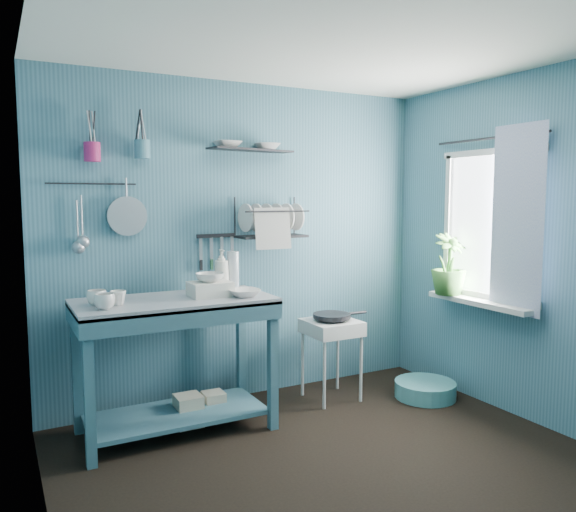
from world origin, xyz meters
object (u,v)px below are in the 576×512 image
mug_right (97,298)px  mug_mid (118,298)px  work_counter (176,366)px  wash_tub (210,289)px  potted_plant (449,264)px  floor_basin (425,389)px  water_bottle (233,270)px  colander (127,216)px  soap_bottle (221,270)px  utensil_cup_teal (142,149)px  dish_rack (271,217)px  mug_left (105,302)px  utensil_cup_magenta (92,152)px  storage_tin_large (188,410)px  frying_pan (332,316)px  hotplate_stand (331,360)px  storage_tin_small (214,406)px

mug_right → mug_mid: bearing=-26.6°
work_counter → wash_tub: size_ratio=4.68×
mug_mid → potted_plant: (2.55, -0.26, 0.10)m
mug_mid → floor_basin: mug_mid is taller
water_bottle → colander: size_ratio=1.00×
work_counter → soap_bottle: 0.77m
utensil_cup_teal → floor_basin: bearing=-17.9°
dish_rack → floor_basin: (1.08, -0.62, -1.39)m
colander → floor_basin: size_ratio=0.57×
work_counter → potted_plant: 2.27m
water_bottle → potted_plant: 1.73m
utensil_cup_teal → colander: bearing=164.9°
mug_left → mug_right: (-0.02, 0.16, 0.00)m
mug_right → utensil_cup_magenta: (0.06, 0.37, 0.94)m
work_counter → storage_tin_large: bearing=17.1°
water_bottle → storage_tin_large: 1.06m
water_bottle → frying_pan: 0.88m
soap_bottle → water_bottle: size_ratio=1.07×
mug_left → soap_bottle: soap_bottle is taller
hotplate_stand → utensil_cup_teal: (-1.39, 0.33, 1.63)m
dish_rack → utensil_cup_teal: utensil_cup_teal is taller
colander → storage_tin_large: colander is taller
utensil_cup_magenta → frying_pan: bearing=-10.8°
soap_bottle → floor_basin: 1.92m
utensil_cup_teal → floor_basin: (2.07, -0.67, -1.88)m
mug_left → potted_plant: size_ratio=0.25×
wash_tub → frying_pan: bearing=3.3°
mug_mid → hotplate_stand: 1.79m
mug_mid → utensil_cup_magenta: bearing=98.0°
hotplate_stand → floor_basin: (0.68, -0.34, -0.25)m
mug_right → floor_basin: size_ratio=0.25×
mug_mid → soap_bottle: 0.85m
soap_bottle → water_bottle: bearing=11.3°
dish_rack → floor_basin: dish_rack is taller
hotplate_stand → potted_plant: 1.21m
utensil_cup_teal → potted_plant: size_ratio=0.26×
storage_tin_large → potted_plant: bearing=-10.1°
mug_mid → utensil_cup_teal: bearing=56.8°
soap_bottle → dish_rack: (0.47, 0.12, 0.38)m
storage_tin_small → mug_mid: bearing=-168.4°
water_bottle → floor_basin: water_bottle is taller
mug_left → mug_right: bearing=97.1°
soap_bottle → floor_basin: (1.55, -0.50, -1.01)m
hotplate_stand → utensil_cup_teal: size_ratio=4.90×
wash_tub → storage_tin_small: (0.05, 0.10, -0.88)m
soap_bottle → mug_mid: bearing=-162.0°
mug_right → hotplate_stand: mug_right is taller
hotplate_stand → storage_tin_small: (-0.98, 0.04, -0.22)m
storage_tin_small → dish_rack: bearing=21.9°
wash_tub → mug_left: bearing=-169.1°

